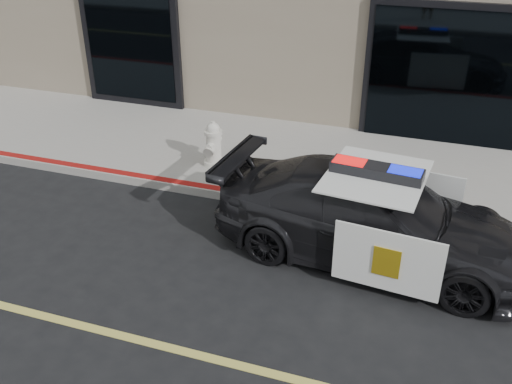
% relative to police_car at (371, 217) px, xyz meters
% --- Properties ---
extents(sidewalk_n, '(60.00, 3.50, 0.15)m').
position_rel_police_car_xyz_m(sidewalk_n, '(1.86, 2.63, -0.58)').
color(sidewalk_n, gray).
rests_on(sidewalk_n, ground).
extents(police_car, '(2.68, 4.81, 1.46)m').
position_rel_police_car_xyz_m(police_car, '(0.00, 0.00, 0.00)').
color(police_car, black).
rests_on(police_car, ground).
extents(fire_hydrant, '(0.39, 0.54, 0.85)m').
position_rel_police_car_xyz_m(fire_hydrant, '(-3.14, 1.81, -0.10)').
color(fire_hydrant, silver).
rests_on(fire_hydrant, sidewalk_n).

